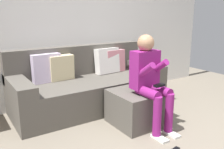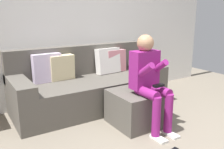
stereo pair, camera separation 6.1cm
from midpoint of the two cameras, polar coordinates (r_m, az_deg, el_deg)
wall_back at (r=4.18m, az=-6.33°, el=11.38°), size 5.43×0.10×2.51m
couch_sectional at (r=3.87m, az=-4.95°, el=-2.62°), size 2.34×0.94×0.93m
ottoman at (r=3.32m, az=6.27°, el=-7.60°), size 0.64×0.63×0.45m
person_seated at (r=3.07m, az=9.19°, el=-0.60°), size 0.35×0.63×1.19m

